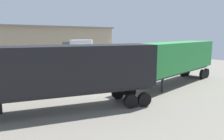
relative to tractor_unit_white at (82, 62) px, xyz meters
The scene contains 5 objects.
ground_plane 4.64m from the tractor_unit_white, 106.40° to the right, with size 60.00×60.00×0.00m, color slate.
warehouse_building 14.67m from the tractor_unit_white, 94.64° to the left, with size 31.37×9.72×5.92m.
tractor_unit_white is the anchor object (origin of this frame).
container_trailer_green 9.31m from the tractor_unit_white, 53.29° to the right, with size 11.70×2.71×4.01m.
container_trailer_blue 8.93m from the tractor_unit_white, 134.53° to the right, with size 11.81×7.07×4.10m.
Camera 1 is at (-12.36, -13.78, 4.81)m, focal length 35.00 mm.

